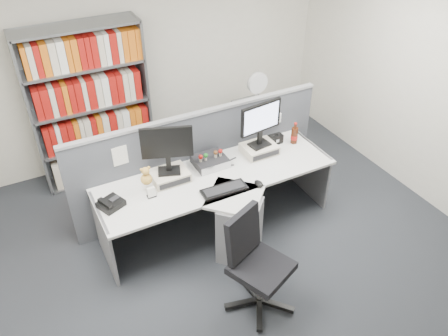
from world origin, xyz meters
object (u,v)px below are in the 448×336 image
desk_calendar (151,193)px  cola_bottle (294,135)px  desktop_pc (210,161)px  monitor_left (167,146)px  filing_cabinet (255,128)px  keyboard (224,189)px  office_chair (254,260)px  mouse (259,184)px  speaker (275,139)px  desk_fan (257,85)px  monitor_right (261,121)px  desk (226,206)px  desk_phone (110,204)px  shelving_unit (91,108)px

desk_calendar → cola_bottle: size_ratio=0.41×
desktop_pc → cola_bottle: (1.08, -0.05, 0.05)m
monitor_left → filing_cabinet: (1.67, 1.02, -0.79)m
monitor_left → keyboard: bearing=-46.1°
desktop_pc → office_chair: size_ratio=0.35×
keyboard → cola_bottle: (1.15, 0.42, 0.09)m
monitor_left → mouse: monitor_left is taller
speaker → desk_fan: size_ratio=0.34×
monitor_right → filing_cabinet: monitor_right is taller
monitor_right → desk_fan: bearing=60.6°
desk → cola_bottle: cola_bottle is taller
desk → desk_fan: bearing=49.4°
desk_phone → filing_cabinet: 2.65m
office_chair → desk_phone: bearing=131.2°
desk_calendar → monitor_right: bearing=7.4°
speaker → shelving_unit: size_ratio=0.08×
mouse → shelving_unit: bearing=121.2°
desktop_pc → desk_fan: (1.18, 0.97, 0.24)m
desk_calendar → cola_bottle: bearing=5.2°
desk → office_chair: (-0.17, -0.87, 0.08)m
mouse → office_chair: (-0.48, -0.73, -0.20)m
desk → shelving_unit: shelving_unit is taller
desktop_pc → desk_fan: size_ratio=0.72×
shelving_unit → desk_fan: size_ratio=4.10×
monitor_right → shelving_unit: (-1.53, 1.46, -0.16)m
office_chair → desktop_pc: bearing=81.4°
mouse → desk_phone: bearing=165.2°
keyboard → monitor_left: bearing=133.9°
desk_phone → speaker: speaker is taller
desk_calendar → shelving_unit: 1.66m
shelving_unit → filing_cabinet: shelving_unit is taller
shelving_unit → desktop_pc: bearing=-57.0°
monitor_left → mouse: bearing=-33.9°
desk → monitor_left: size_ratio=4.87×
monitor_left → shelving_unit: shelving_unit is taller
keyboard → speaker: size_ratio=2.91×
monitor_left → desk_calendar: size_ratio=4.90×
monitor_left → desktop_pc: (0.50, 0.04, -0.37)m
desktop_pc → desk_fan: desk_fan is taller
monitor_right → mouse: (-0.32, -0.52, -0.39)m
monitor_right → mouse: monitor_right is taller
cola_bottle → office_chair: size_ratio=0.27×
office_chair → speaker: bearing=51.2°
desk_phone → shelving_unit: size_ratio=0.14×
monitor_right → desktop_pc: (-0.60, 0.04, -0.37)m
mouse → office_chair: bearing=-123.1°
desk_calendar → monitor_left: bearing=33.3°
keyboard → desk_calendar: 0.74m
mouse → desk_fan: desk_fan is taller
desktop_pc → desk_phone: size_ratio=1.24×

